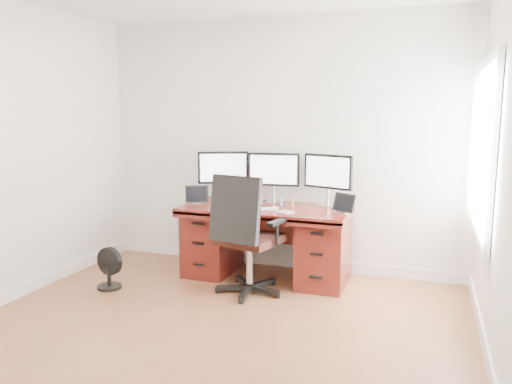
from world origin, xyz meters
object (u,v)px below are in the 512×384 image
(monitor_center, at_px, (274,171))
(floor_fan, at_px, (109,269))
(office_chair, at_px, (246,255))
(keyboard, at_px, (265,209))
(desk, at_px, (267,239))

(monitor_center, bearing_deg, floor_fan, -147.42)
(office_chair, relative_size, floor_fan, 2.82)
(monitor_center, height_order, keyboard, monitor_center)
(floor_fan, relative_size, monitor_center, 0.74)
(floor_fan, bearing_deg, office_chair, 22.42)
(desk, height_order, monitor_center, monitor_center)
(office_chair, bearing_deg, keyboard, 93.51)
(office_chair, bearing_deg, floor_fan, -154.83)
(monitor_center, xyz_separation_m, keyboard, (0.03, -0.40, -0.33))
(office_chair, xyz_separation_m, keyboard, (0.06, 0.37, 0.38))
(desk, relative_size, floor_fan, 4.17)
(keyboard, bearing_deg, office_chair, -116.27)
(desk, xyz_separation_m, floor_fan, (-1.34, -0.83, -0.20))
(desk, bearing_deg, office_chair, -92.56)
(desk, height_order, office_chair, office_chair)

